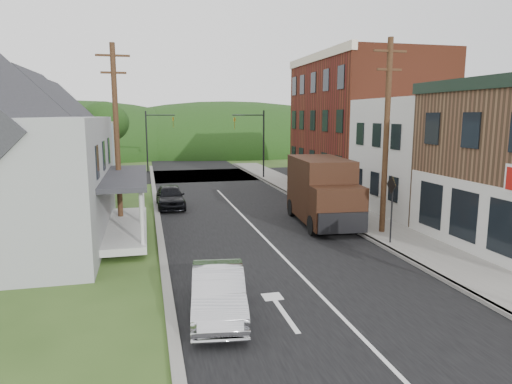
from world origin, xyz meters
TOP-DOWN VIEW (x-y plane):
  - ground at (0.00, 0.00)m, footprint 120.00×120.00m
  - road at (0.00, 10.00)m, footprint 9.00×90.00m
  - cross_road at (0.00, 27.00)m, footprint 60.00×9.00m
  - sidewalk_right at (5.90, 8.00)m, footprint 2.80×55.00m
  - curb_right at (4.55, 8.00)m, footprint 0.20×55.00m
  - curb_left at (-4.65, 8.00)m, footprint 0.30×55.00m
  - storefront_white at (11.30, 7.50)m, footprint 8.00×7.00m
  - storefront_red at (11.30, 17.00)m, footprint 8.00×12.00m
  - house_blue at (-11.00, 17.00)m, footprint 7.14×8.16m
  - house_cream at (-11.50, 26.00)m, footprint 7.14×8.16m
  - utility_pole_right at (5.60, 3.50)m, footprint 1.60×0.26m
  - utility_pole_left at (-6.50, 8.00)m, footprint 1.60×0.26m
  - traffic_signal_right at (4.30, 23.50)m, footprint 2.87×0.20m
  - traffic_signal_left at (-4.30, 30.50)m, footprint 2.87×0.20m
  - tree_left_d at (-9.00, 32.00)m, footprint 4.80×4.80m
  - forested_ridge at (0.00, 55.00)m, footprint 90.00×30.00m
  - silver_sedan at (-3.32, -3.48)m, footprint 1.95×4.27m
  - dark_sedan at (-3.80, 12.22)m, footprint 1.70×4.09m
  - delivery_van at (3.62, 6.08)m, footprint 2.95×6.25m
  - warning_sign at (4.96, 1.66)m, footprint 0.13×0.81m

SIDE VIEW (x-z plane):
  - ground at x=0.00m, z-range 0.00..0.00m
  - road at x=0.00m, z-range -0.01..0.01m
  - cross_road at x=0.00m, z-range -0.01..0.01m
  - forested_ridge at x=0.00m, z-range -8.00..8.00m
  - curb_left at x=-4.65m, z-range 0.00..0.12m
  - sidewalk_right at x=5.90m, z-range 0.00..0.15m
  - curb_right at x=4.55m, z-range 0.00..0.15m
  - silver_sedan at x=-3.32m, z-range 0.00..1.36m
  - dark_sedan at x=-3.80m, z-range 0.00..1.39m
  - delivery_van at x=3.62m, z-range 0.02..3.41m
  - warning_sign at x=4.96m, z-range 0.56..3.48m
  - storefront_white at x=11.30m, z-range 0.00..6.50m
  - house_blue at x=-11.00m, z-range 0.05..7.33m
  - house_cream at x=-11.50m, z-range 0.05..7.33m
  - traffic_signal_right at x=4.30m, z-range 0.76..6.76m
  - traffic_signal_left at x=-4.30m, z-range 0.76..6.76m
  - utility_pole_right at x=5.60m, z-range 0.16..9.16m
  - utility_pole_left at x=-6.50m, z-range 0.16..9.16m
  - tree_left_d at x=-9.00m, z-range 1.41..8.35m
  - storefront_red at x=11.30m, z-range 0.00..10.00m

